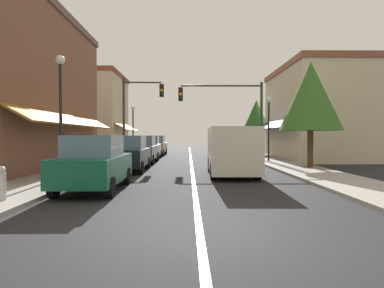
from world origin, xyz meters
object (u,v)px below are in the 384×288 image
(parked_car_second_left, at_px, (128,154))
(tree_right_far, at_px, (256,116))
(fire_hydrant, at_px, (1,183))
(street_lamp_left_near, at_px, (60,97))
(parked_car_nearest_left, at_px, (94,163))
(parked_car_distant_left, at_px, (156,145))
(van_in_lane, at_px, (231,149))
(tree_right_near, at_px, (311,96))
(traffic_signal_mast_arm, at_px, (231,106))
(traffic_signal_left_corner, at_px, (137,107))
(parked_car_third_left, at_px, (142,149))
(parked_car_far_left, at_px, (148,147))
(street_lamp_right_mid, at_px, (269,118))
(street_lamp_left_far, at_px, (133,122))

(parked_car_second_left, height_order, tree_right_far, tree_right_far)
(tree_right_far, distance_m, fire_hydrant, 26.16)
(parked_car_second_left, xyz_separation_m, fire_hydrant, (-1.81, -8.11, -0.33))
(street_lamp_left_near, bearing_deg, parked_car_nearest_left, -51.22)
(parked_car_distant_left, distance_m, van_in_lane, 16.53)
(parked_car_second_left, height_order, tree_right_near, tree_right_near)
(traffic_signal_mast_arm, relative_size, traffic_signal_left_corner, 0.99)
(parked_car_nearest_left, height_order, parked_car_third_left, same)
(parked_car_far_left, bearing_deg, fire_hydrant, -97.19)
(van_in_lane, relative_size, tree_right_near, 0.93)
(traffic_signal_left_corner, height_order, fire_hydrant, traffic_signal_left_corner)
(street_lamp_left_near, xyz_separation_m, fire_hydrant, (0.21, -4.65, -2.73))
(traffic_signal_mast_arm, relative_size, tree_right_near, 1.03)
(parked_car_far_left, height_order, traffic_signal_mast_arm, traffic_signal_mast_arm)
(parked_car_nearest_left, relative_size, fire_hydrant, 4.72)
(parked_car_distant_left, distance_m, traffic_signal_mast_arm, 10.15)
(parked_car_third_left, distance_m, parked_car_far_left, 3.82)
(street_lamp_right_mid, distance_m, street_lamp_left_far, 12.92)
(parked_car_second_left, height_order, parked_car_third_left, same)
(parked_car_distant_left, bearing_deg, street_lamp_left_near, -95.08)
(tree_right_near, bearing_deg, street_lamp_left_near, -159.14)
(parked_car_distant_left, distance_m, fire_hydrant, 22.32)
(parked_car_distant_left, xyz_separation_m, street_lamp_right_mid, (8.16, -8.88, 2.04))
(street_lamp_left_near, distance_m, tree_right_far, 21.98)
(parked_car_nearest_left, relative_size, tree_right_far, 0.80)
(parked_car_distant_left, xyz_separation_m, tree_right_far, (9.38, 1.19, 2.77))
(parked_car_nearest_left, bearing_deg, tree_right_far, 65.68)
(van_in_lane, relative_size, fire_hydrant, 6.01)
(traffic_signal_mast_arm, bearing_deg, tree_right_near, -58.26)
(parked_car_distant_left, height_order, traffic_signal_mast_arm, traffic_signal_mast_arm)
(parked_car_far_left, xyz_separation_m, tree_right_far, (9.44, 6.42, 2.77))
(parked_car_third_left, distance_m, traffic_signal_left_corner, 3.94)
(parked_car_far_left, height_order, van_in_lane, van_in_lane)
(parked_car_distant_left, relative_size, street_lamp_left_near, 0.85)
(street_lamp_left_near, distance_m, tree_right_near, 12.13)
(traffic_signal_mast_arm, height_order, street_lamp_left_far, traffic_signal_mast_arm)
(parked_car_distant_left, height_order, traffic_signal_left_corner, traffic_signal_left_corner)
(parked_car_nearest_left, xyz_separation_m, parked_car_third_left, (0.05, 10.99, 0.00))
(street_lamp_right_mid, bearing_deg, parked_car_distant_left, 132.59)
(street_lamp_right_mid, distance_m, tree_right_far, 10.17)
(street_lamp_left_far, distance_m, tree_right_far, 11.48)
(traffic_signal_mast_arm, bearing_deg, fire_hydrant, -117.99)
(street_lamp_left_far, height_order, tree_right_near, tree_right_near)
(parked_car_second_left, bearing_deg, parked_car_third_left, 89.88)
(parked_car_nearest_left, xyz_separation_m, parked_car_far_left, (0.00, 14.81, 0.00))
(street_lamp_left_near, relative_size, tree_right_near, 0.87)
(parked_car_nearest_left, bearing_deg, parked_car_second_left, 89.13)
(parked_car_far_left, bearing_deg, street_lamp_left_far, 111.37)
(street_lamp_left_near, bearing_deg, tree_right_near, 20.86)
(van_in_lane, bearing_deg, parked_car_second_left, 162.70)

